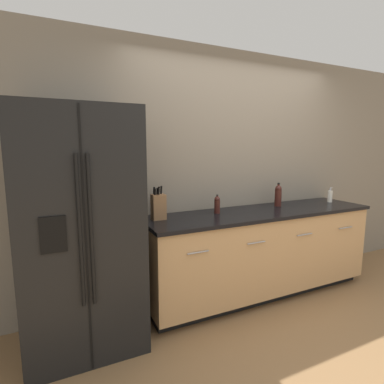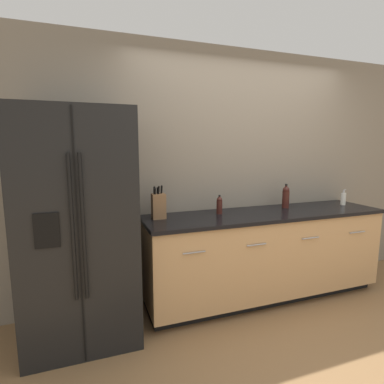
{
  "view_description": "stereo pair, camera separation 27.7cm",
  "coord_description": "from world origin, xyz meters",
  "px_view_note": "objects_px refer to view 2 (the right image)",
  "views": [
    {
      "loc": [
        -1.85,
        -1.48,
        1.59
      ],
      "look_at": [
        -0.68,
        1.0,
        1.17
      ],
      "focal_mm": 28.0,
      "sensor_mm": 36.0,
      "label": 1
    },
    {
      "loc": [
        -1.6,
        -1.58,
        1.59
      ],
      "look_at": [
        -0.68,
        1.0,
        1.17
      ],
      "focal_mm": 28.0,
      "sensor_mm": 36.0,
      "label": 2
    }
  ],
  "objects_px": {
    "refrigerator": "(80,228)",
    "oil_bottle": "(219,205)",
    "knife_block": "(159,206)",
    "soap_dispenser": "(343,199)",
    "wine_bottle": "(286,197)"
  },
  "relations": [
    {
      "from": "soap_dispenser",
      "to": "wine_bottle",
      "type": "bearing_deg",
      "value": 173.5
    },
    {
      "from": "refrigerator",
      "to": "oil_bottle",
      "type": "distance_m",
      "value": 1.32
    },
    {
      "from": "knife_block",
      "to": "wine_bottle",
      "type": "distance_m",
      "value": 1.43
    },
    {
      "from": "soap_dispenser",
      "to": "oil_bottle",
      "type": "relative_size",
      "value": 0.94
    },
    {
      "from": "knife_block",
      "to": "soap_dispenser",
      "type": "height_order",
      "value": "knife_block"
    },
    {
      "from": "refrigerator",
      "to": "soap_dispenser",
      "type": "xyz_separation_m",
      "value": [
        2.86,
        0.1,
        0.06
      ]
    },
    {
      "from": "knife_block",
      "to": "soap_dispenser",
      "type": "distance_m",
      "value": 2.16
    },
    {
      "from": "oil_bottle",
      "to": "refrigerator",
      "type": "bearing_deg",
      "value": -173.55
    },
    {
      "from": "refrigerator",
      "to": "oil_bottle",
      "type": "bearing_deg",
      "value": 6.45
    },
    {
      "from": "oil_bottle",
      "to": "knife_block",
      "type": "bearing_deg",
      "value": 179.54
    },
    {
      "from": "knife_block",
      "to": "soap_dispenser",
      "type": "xyz_separation_m",
      "value": [
        2.16,
        -0.06,
        -0.05
      ]
    },
    {
      "from": "knife_block",
      "to": "wine_bottle",
      "type": "xyz_separation_m",
      "value": [
        1.43,
        0.03,
        0.0
      ]
    },
    {
      "from": "knife_block",
      "to": "oil_bottle",
      "type": "relative_size",
      "value": 1.63
    },
    {
      "from": "soap_dispenser",
      "to": "refrigerator",
      "type": "bearing_deg",
      "value": -178.09
    },
    {
      "from": "knife_block",
      "to": "wine_bottle",
      "type": "bearing_deg",
      "value": 1.02
    }
  ]
}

